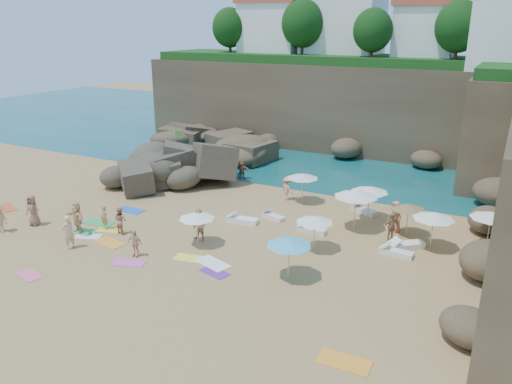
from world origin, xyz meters
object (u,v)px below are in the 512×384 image
at_px(parasol_1, 303,176).
at_px(parasol_2, 356,194).
at_px(rock_outcrop, 171,186).
at_px(person_stand_4, 395,216).
at_px(person_stand_6, 68,232).
at_px(flag_pole, 177,145).
at_px(person_stand_1, 120,220).
at_px(lounger_0, 242,220).
at_px(person_stand_5, 242,169).
at_px(person_stand_2, 287,188).
at_px(person_stand_3, 391,227).
at_px(parasol_0, 370,189).

xyz_separation_m(parasol_1, parasol_2, (4.55, -2.95, 0.35)).
relative_size(rock_outcrop, person_stand_4, 4.02).
distance_m(parasol_2, person_stand_6, 16.17).
xyz_separation_m(flag_pole, person_stand_1, (4.82, -12.13, -1.42)).
xyz_separation_m(flag_pole, parasol_1, (12.07, -2.32, -0.34)).
relative_size(flag_pole, lounger_0, 1.76).
xyz_separation_m(lounger_0, person_stand_5, (-4.47, 7.95, 0.62)).
height_order(rock_outcrop, person_stand_2, person_stand_2).
xyz_separation_m(rock_outcrop, person_stand_5, (3.88, 4.04, 0.77)).
bearing_deg(rock_outcrop, flag_pole, 118.38).
distance_m(rock_outcrop, parasol_1, 10.41).
xyz_separation_m(parasol_2, person_stand_1, (-11.80, -6.86, -1.42)).
xyz_separation_m(flag_pole, lounger_0, (10.25, -7.44, -2.06)).
distance_m(person_stand_5, person_stand_6, 15.65).
bearing_deg(person_stand_3, person_stand_4, 47.80).
relative_size(flag_pole, person_stand_1, 2.18).
distance_m(flag_pole, parasol_2, 17.44).
height_order(lounger_0, person_stand_4, person_stand_4).
bearing_deg(flag_pole, person_stand_1, -68.34).
height_order(rock_outcrop, person_stand_3, person_stand_3).
relative_size(rock_outcrop, person_stand_3, 4.80).
bearing_deg(rock_outcrop, parasol_0, 0.39).
height_order(parasol_2, person_stand_6, parasol_2).
relative_size(flag_pole, person_stand_2, 2.10).
bearing_deg(person_stand_6, flag_pole, -160.27).
height_order(flag_pole, person_stand_2, flag_pole).
relative_size(person_stand_2, person_stand_5, 1.07).
relative_size(rock_outcrop, parasol_2, 2.98).
bearing_deg(person_stand_6, parasol_2, 132.76).
distance_m(rock_outcrop, person_stand_1, 9.13).
height_order(person_stand_1, person_stand_6, person_stand_6).
xyz_separation_m(person_stand_2, person_stand_3, (7.94, -3.50, -0.03)).
bearing_deg(parasol_2, person_stand_1, -149.83).
bearing_deg(parasol_0, person_stand_1, -144.27).
relative_size(person_stand_5, person_stand_6, 0.82).
bearing_deg(person_stand_1, parasol_1, -115.47).
xyz_separation_m(person_stand_3, person_stand_6, (-15.14, -9.16, 0.15)).
distance_m(parasol_1, person_stand_5, 6.99).
height_order(flag_pole, lounger_0, flag_pole).
relative_size(parasol_0, parasol_2, 0.90).
bearing_deg(rock_outcrop, person_stand_4, -3.43).
bearing_deg(person_stand_2, person_stand_6, 88.71).
distance_m(parasol_0, person_stand_1, 14.97).
xyz_separation_m(lounger_0, person_stand_2, (0.72, 5.10, 0.67)).
relative_size(parasol_0, person_stand_5, 1.48).
distance_m(rock_outcrop, person_stand_6, 11.67).
height_order(parasol_2, person_stand_3, parasol_2).
relative_size(parasol_1, person_stand_1, 1.35).
bearing_deg(parasol_2, person_stand_2, 152.59).
relative_size(parasol_1, lounger_0, 1.10).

